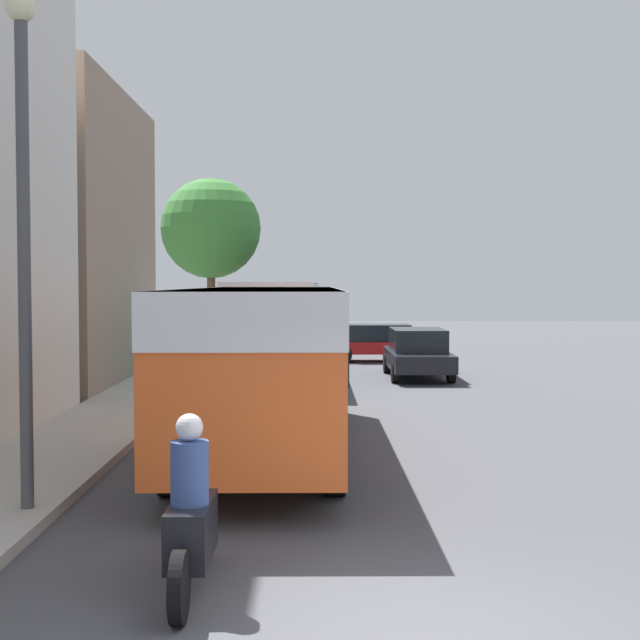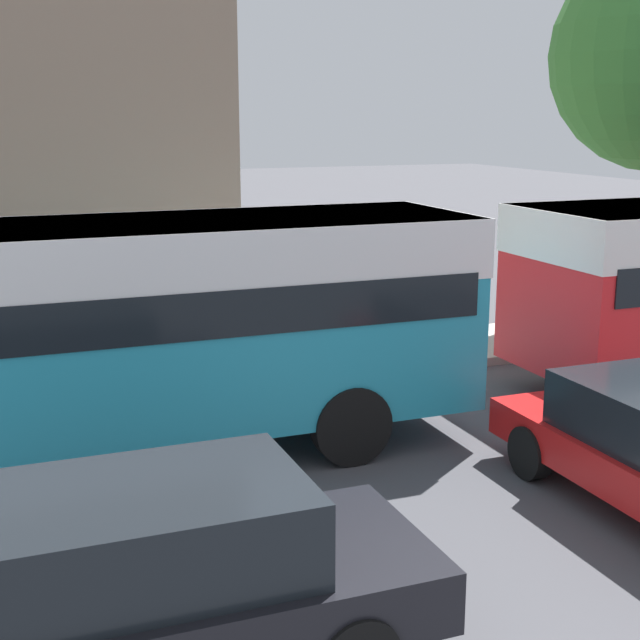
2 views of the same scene
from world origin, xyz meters
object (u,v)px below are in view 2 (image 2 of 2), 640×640
object	(u,v)px
pedestrian_near_curb	(526,290)
pedestrian_walking_away	(183,318)
bus_following	(82,312)
car_far_curb	(142,579)

from	to	relation	value
pedestrian_near_curb	pedestrian_walking_away	bearing A→B (deg)	-89.54
bus_following	car_far_curb	size ratio (longest dim) A/B	2.13
bus_following	pedestrian_walking_away	xyz separation A→B (m)	(-3.12, 1.89, -0.90)
bus_following	car_far_curb	world-z (taller)	bus_following
car_far_curb	pedestrian_walking_away	bearing A→B (deg)	165.00
car_far_curb	pedestrian_near_curb	size ratio (longest dim) A/B	2.70
pedestrian_walking_away	pedestrian_near_curb	bearing A→B (deg)	90.46
car_far_curb	pedestrian_near_curb	xyz separation A→B (m)	(-7.61, 8.54, 0.22)
bus_following	pedestrian_walking_away	distance (m)	3.76
bus_following	pedestrian_walking_away	world-z (taller)	bus_following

